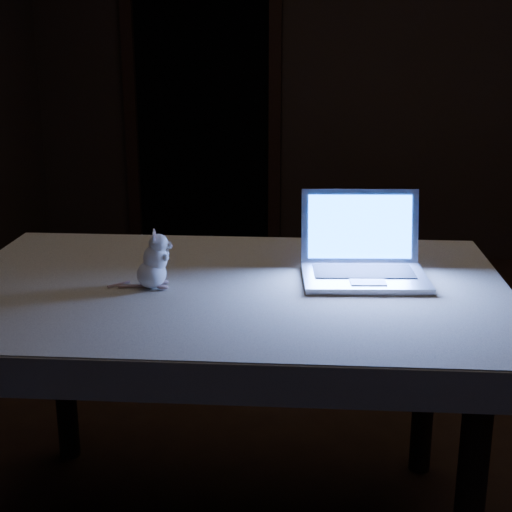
# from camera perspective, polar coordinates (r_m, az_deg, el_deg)

# --- Properties ---
(floor) EXTENTS (5.00, 5.00, 0.00)m
(floor) POSITION_cam_1_polar(r_m,az_deg,el_deg) (2.75, 6.89, -14.23)
(floor) COLOR black
(floor) RESTS_ON ground
(back_wall) EXTENTS (4.50, 0.04, 2.60)m
(back_wall) POSITION_cam_1_polar(r_m,az_deg,el_deg) (4.87, 8.93, 15.08)
(back_wall) COLOR black
(back_wall) RESTS_ON ground
(doorway) EXTENTS (1.06, 0.36, 2.13)m
(doorway) POSITION_cam_1_polar(r_m,az_deg,el_deg) (5.02, -4.15, 12.57)
(doorway) COLOR black
(doorway) RESTS_ON back_wall
(table) EXTENTS (1.48, 1.03, 0.75)m
(table) POSITION_cam_1_polar(r_m,az_deg,el_deg) (2.15, -2.02, -11.90)
(table) COLOR black
(table) RESTS_ON floor
(tablecloth) EXTENTS (1.58, 1.13, 0.09)m
(tablecloth) POSITION_cam_1_polar(r_m,az_deg,el_deg) (2.04, -1.82, -3.11)
(tablecloth) COLOR beige
(tablecloth) RESTS_ON table
(laptop) EXTENTS (0.38, 0.34, 0.23)m
(laptop) POSITION_cam_1_polar(r_m,az_deg,el_deg) (2.01, 8.48, 1.16)
(laptop) COLOR #BCBBC1
(laptop) RESTS_ON tablecloth
(plush_mouse) EXTENTS (0.12, 0.12, 0.15)m
(plush_mouse) POSITION_cam_1_polar(r_m,az_deg,el_deg) (1.97, -8.08, -0.27)
(plush_mouse) COLOR white
(plush_mouse) RESTS_ON tablecloth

